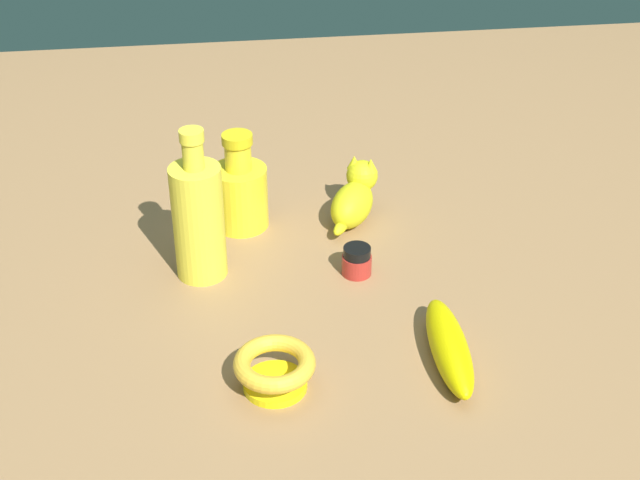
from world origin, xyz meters
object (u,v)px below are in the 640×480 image
bottle_short (240,191)px  cat_figurine (354,197)px  bowl (275,368)px  nail_polish_jar (357,261)px  banana (449,347)px  bottle_tall (198,218)px

bottle_short → cat_figurine: size_ratio=1.21×
bowl → cat_figurine: 0.41m
nail_polish_jar → bottle_short: bottle_short is taller
bottle_short → cat_figurine: bearing=87.2°
nail_polish_jar → bottle_short: bearing=-134.8°
banana → bottle_short: bottle_short is taller
banana → bottle_tall: 0.40m
bowl → bottle_short: size_ratio=0.64×
banana → cat_figurine: 0.36m
cat_figurine → bowl: bearing=-22.8°
nail_polish_jar → cat_figurine: bearing=172.3°
bowl → bottle_short: bearing=-177.2°
bottle_short → bottle_tall: bottle_tall is taller
banana → bottle_short: 0.44m
banana → cat_figurine: (-0.36, -0.06, 0.02)m
cat_figurine → banana: bearing=10.2°
bottle_tall → bottle_short: bearing=153.3°
nail_polish_jar → bowl: 0.27m
nail_polish_jar → bottle_tall: bearing=-97.8°
bowl → cat_figurine: cat_figurine is taller
bottle_short → cat_figurine: bottle_short is taller
bottle_short → bottle_tall: bearing=-26.7°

